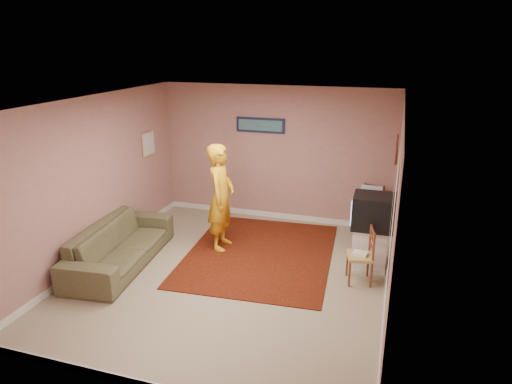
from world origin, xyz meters
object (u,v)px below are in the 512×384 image
(crt_tv, at_px, (372,212))
(chair_b, at_px, (360,250))
(chair_a, at_px, (370,206))
(tv_cabinet, at_px, (370,247))
(sofa, at_px, (120,245))
(person, at_px, (221,197))

(crt_tv, height_order, chair_b, crt_tv)
(chair_a, xyz_separation_m, chair_b, (-0.01, -1.81, -0.04))
(chair_a, bearing_deg, tv_cabinet, -70.92)
(crt_tv, relative_size, sofa, 0.27)
(chair_b, bearing_deg, person, -114.56)
(chair_a, bearing_deg, crt_tv, -71.20)
(crt_tv, xyz_separation_m, person, (-2.45, -0.04, -0.01))
(chair_b, relative_size, person, 0.25)
(crt_tv, distance_m, person, 2.45)
(tv_cabinet, distance_m, chair_a, 1.30)
(tv_cabinet, bearing_deg, person, -179.18)
(tv_cabinet, height_order, sofa, sofa)
(tv_cabinet, height_order, chair_b, chair_b)
(crt_tv, bearing_deg, chair_b, -101.40)
(chair_b, bearing_deg, chair_a, 167.33)
(tv_cabinet, distance_m, person, 2.52)
(chair_b, xyz_separation_m, sofa, (-3.64, -0.55, -0.18))
(chair_a, height_order, chair_b, chair_a)
(sofa, bearing_deg, chair_a, -63.12)
(tv_cabinet, xyz_separation_m, chair_b, (-0.11, -0.54, 0.19))
(chair_b, xyz_separation_m, person, (-2.34, 0.50, 0.39))
(chair_a, relative_size, person, 0.27)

